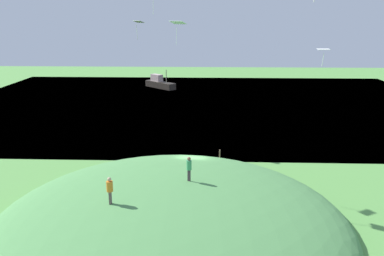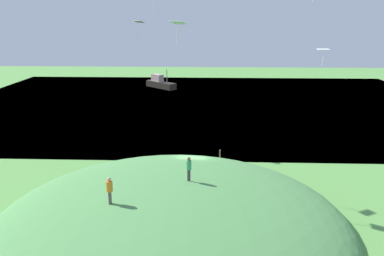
{
  "view_description": "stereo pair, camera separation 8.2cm",
  "coord_description": "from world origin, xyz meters",
  "px_view_note": "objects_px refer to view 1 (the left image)",
  "views": [
    {
      "loc": [
        34.45,
        1.28,
        13.94
      ],
      "look_at": [
        3.26,
        0.08,
        5.32
      ],
      "focal_mm": 38.23,
      "sensor_mm": 36.0,
      "label": 1
    },
    {
      "loc": [
        34.44,
        1.36,
        13.94
      ],
      "look_at": [
        3.26,
        0.08,
        5.32
      ],
      "focal_mm": 38.23,
      "sensor_mm": 36.0,
      "label": 2
    }
  ],
  "objects_px": {
    "kite_4": "(178,23)",
    "person_with_child": "(189,166)",
    "kite_3": "(139,22)",
    "mooring_post": "(220,156)",
    "kite_1": "(323,50)",
    "person_on_hilltop": "(110,187)",
    "boat_on_lake": "(160,83)"
  },
  "relations": [
    {
      "from": "person_on_hilltop",
      "to": "kite_1",
      "type": "xyz_separation_m",
      "value": [
        -3.47,
        13.46,
        8.22
      ]
    },
    {
      "from": "kite_1",
      "to": "kite_3",
      "type": "relative_size",
      "value": 0.58
    },
    {
      "from": "kite_3",
      "to": "kite_4",
      "type": "relative_size",
      "value": 1.09
    },
    {
      "from": "person_on_hilltop",
      "to": "kite_4",
      "type": "bearing_deg",
      "value": -17.67
    },
    {
      "from": "boat_on_lake",
      "to": "kite_1",
      "type": "distance_m",
      "value": 57.18
    },
    {
      "from": "person_with_child",
      "to": "mooring_post",
      "type": "height_order",
      "value": "person_with_child"
    },
    {
      "from": "person_with_child",
      "to": "kite_3",
      "type": "xyz_separation_m",
      "value": [
        -16.77,
        -6.02,
        9.53
      ]
    },
    {
      "from": "person_on_hilltop",
      "to": "mooring_post",
      "type": "xyz_separation_m",
      "value": [
        -14.66,
        7.32,
        -2.96
      ]
    },
    {
      "from": "boat_on_lake",
      "to": "person_on_hilltop",
      "type": "bearing_deg",
      "value": 138.03
    },
    {
      "from": "boat_on_lake",
      "to": "person_on_hilltop",
      "type": "distance_m",
      "value": 57.15
    },
    {
      "from": "boat_on_lake",
      "to": "person_with_child",
      "type": "height_order",
      "value": "person_with_child"
    },
    {
      "from": "boat_on_lake",
      "to": "mooring_post",
      "type": "relative_size",
      "value": 5.31
    },
    {
      "from": "mooring_post",
      "to": "boat_on_lake",
      "type": "bearing_deg",
      "value": -165.66
    },
    {
      "from": "kite_3",
      "to": "mooring_post",
      "type": "relative_size",
      "value": 1.55
    },
    {
      "from": "boat_on_lake",
      "to": "kite_4",
      "type": "height_order",
      "value": "kite_4"
    },
    {
      "from": "kite_3",
      "to": "mooring_post",
      "type": "height_order",
      "value": "kite_3"
    },
    {
      "from": "boat_on_lake",
      "to": "person_on_hilltop",
      "type": "height_order",
      "value": "person_on_hilltop"
    },
    {
      "from": "kite_1",
      "to": "mooring_post",
      "type": "height_order",
      "value": "kite_1"
    },
    {
      "from": "boat_on_lake",
      "to": "person_with_child",
      "type": "distance_m",
      "value": 54.04
    },
    {
      "from": "person_with_child",
      "to": "kite_4",
      "type": "height_order",
      "value": "kite_4"
    },
    {
      "from": "kite_1",
      "to": "kite_3",
      "type": "bearing_deg",
      "value": -139.1
    },
    {
      "from": "kite_1",
      "to": "kite_3",
      "type": "distance_m",
      "value": 22.47
    },
    {
      "from": "kite_3",
      "to": "kite_4",
      "type": "height_order",
      "value": "kite_4"
    },
    {
      "from": "mooring_post",
      "to": "person_with_child",
      "type": "bearing_deg",
      "value": -12.87
    },
    {
      "from": "kite_1",
      "to": "person_on_hilltop",
      "type": "bearing_deg",
      "value": -75.55
    },
    {
      "from": "boat_on_lake",
      "to": "kite_3",
      "type": "relative_size",
      "value": 3.42
    },
    {
      "from": "person_on_hilltop",
      "to": "kite_1",
      "type": "relative_size",
      "value": 1.61
    },
    {
      "from": "boat_on_lake",
      "to": "kite_4",
      "type": "distance_m",
      "value": 51.32
    },
    {
      "from": "person_with_child",
      "to": "boat_on_lake",
      "type": "bearing_deg",
      "value": -54.65
    },
    {
      "from": "kite_3",
      "to": "mooring_post",
      "type": "xyz_separation_m",
      "value": [
        5.75,
        8.54,
        -12.61
      ]
    },
    {
      "from": "person_with_child",
      "to": "kite_3",
      "type": "height_order",
      "value": "kite_3"
    },
    {
      "from": "kite_4",
      "to": "person_with_child",
      "type": "bearing_deg",
      "value": 13.65
    }
  ]
}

